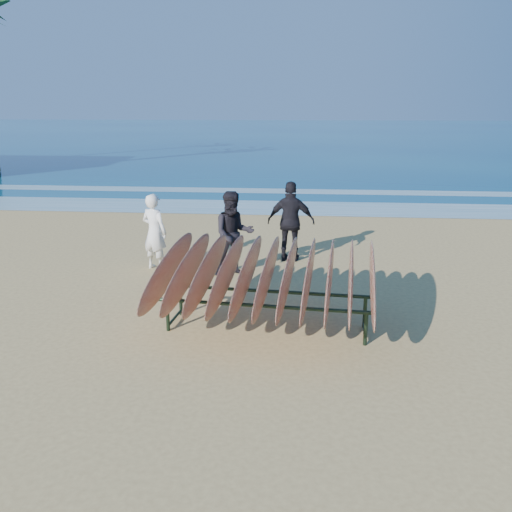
% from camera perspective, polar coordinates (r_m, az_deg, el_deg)
% --- Properties ---
extents(ground, '(120.00, 120.00, 0.00)m').
position_cam_1_polar(ground, '(8.42, -0.50, -7.73)').
color(ground, tan).
rests_on(ground, ground).
extents(ocean, '(160.00, 160.00, 0.00)m').
position_cam_1_polar(ocean, '(62.77, 4.60, 12.77)').
color(ocean, navy).
rests_on(ocean, ground).
extents(foam_near, '(160.00, 160.00, 0.00)m').
position_cam_1_polar(foam_near, '(18.01, 2.66, 5.11)').
color(foam_near, white).
rests_on(foam_near, ground).
extents(foam_far, '(160.00, 160.00, 0.00)m').
position_cam_1_polar(foam_far, '(21.45, 3.10, 6.84)').
color(foam_far, white).
rests_on(foam_far, ground).
extents(surfboard_rack, '(3.39, 2.98, 1.37)m').
position_cam_1_polar(surfboard_rack, '(8.13, 1.19, -2.07)').
color(surfboard_rack, black).
rests_on(surfboard_rack, ground).
extents(person_white, '(0.68, 0.58, 1.59)m').
position_cam_1_polar(person_white, '(11.37, -10.64, 2.51)').
color(person_white, white).
rests_on(person_white, ground).
extents(person_dark_a, '(0.98, 0.86, 1.70)m').
position_cam_1_polar(person_dark_a, '(10.75, -2.37, 2.32)').
color(person_dark_a, black).
rests_on(person_dark_a, ground).
extents(person_dark_b, '(1.05, 0.50, 1.75)m').
position_cam_1_polar(person_dark_b, '(11.79, 3.70, 3.63)').
color(person_dark_b, black).
rests_on(person_dark_b, ground).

